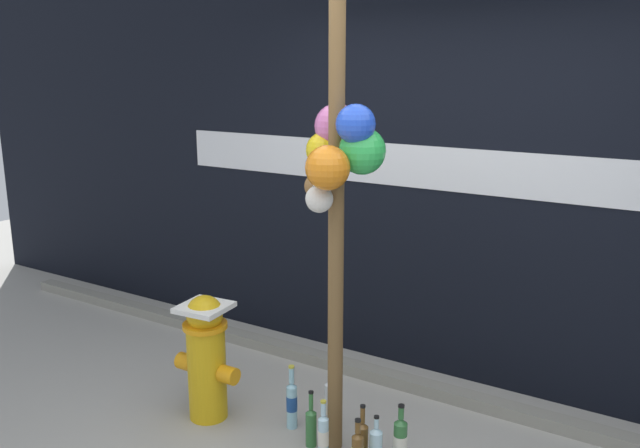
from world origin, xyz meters
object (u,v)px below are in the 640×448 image
(memorial_post, at_px, (338,130))
(fire_hydrant, at_px, (206,355))
(bottle_4, at_px, (330,404))
(bottle_3, at_px, (376,447))
(bottle_5, at_px, (311,425))
(bottle_7, at_px, (362,440))
(bottle_6, at_px, (292,403))
(bottle_2, at_px, (323,437))
(bottle_0, at_px, (400,441))

(memorial_post, distance_m, fire_hydrant, 1.63)
(memorial_post, height_order, bottle_4, memorial_post)
(bottle_3, relative_size, bottle_5, 0.93)
(fire_hydrant, distance_m, bottle_4, 0.81)
(bottle_3, relative_size, bottle_7, 0.93)
(bottle_6, bearing_deg, memorial_post, -5.05)
(bottle_4, height_order, bottle_7, bottle_4)
(bottle_6, xyz_separation_m, bottle_7, (0.52, -0.09, -0.03))
(bottle_5, bearing_deg, bottle_4, 90.68)
(bottle_6, bearing_deg, bottle_2, -30.12)
(memorial_post, relative_size, bottle_3, 9.48)
(fire_hydrant, bearing_deg, bottle_2, -2.15)
(fire_hydrant, xyz_separation_m, bottle_0, (1.22, 0.16, -0.27))
(bottle_2, bearing_deg, bottle_3, 18.53)
(bottle_0, distance_m, bottle_2, 0.42)
(bottle_5, xyz_separation_m, bottle_6, (-0.20, 0.10, 0.03))
(bottle_4, relative_size, bottle_7, 1.23)
(fire_hydrant, relative_size, bottle_7, 2.32)
(bottle_2, distance_m, bottle_5, 0.17)
(bottle_2, xyz_separation_m, bottle_3, (0.27, 0.09, -0.02))
(bottle_3, bearing_deg, bottle_5, 179.37)
(fire_hydrant, bearing_deg, bottle_5, 5.17)
(bottle_0, distance_m, bottle_4, 0.53)
(bottle_0, distance_m, bottle_7, 0.21)
(fire_hydrant, relative_size, bottle_5, 2.32)
(bottle_2, relative_size, bottle_3, 1.17)
(bottle_4, distance_m, bottle_7, 0.38)
(bottle_5, bearing_deg, bottle_0, 11.06)
(fire_hydrant, height_order, bottle_4, fire_hydrant)
(bottle_5, bearing_deg, bottle_2, -34.34)
(fire_hydrant, distance_m, bottle_3, 1.17)
(fire_hydrant, relative_size, bottle_3, 2.51)
(fire_hydrant, relative_size, bottle_6, 1.97)
(memorial_post, bearing_deg, bottle_4, 131.65)
(bottle_3, bearing_deg, bottle_7, 166.89)
(bottle_0, xyz_separation_m, bottle_6, (-0.71, 0.00, 0.02))
(memorial_post, height_order, bottle_5, memorial_post)
(bottle_2, height_order, bottle_3, bottle_2)
(fire_hydrant, distance_m, bottle_7, 1.08)
(bottle_0, relative_size, bottle_4, 0.86)
(fire_hydrant, relative_size, bottle_2, 2.15)
(bottle_2, distance_m, bottle_3, 0.29)
(bottle_5, relative_size, bottle_6, 0.85)
(bottle_0, height_order, bottle_7, bottle_0)
(bottle_7, bearing_deg, bottle_2, -147.62)
(bottle_3, bearing_deg, bottle_4, 152.28)
(bottle_6, bearing_deg, bottle_0, -0.28)
(bottle_3, distance_m, bottle_4, 0.47)
(bottle_6, bearing_deg, fire_hydrant, -161.83)
(memorial_post, height_order, bottle_0, memorial_post)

